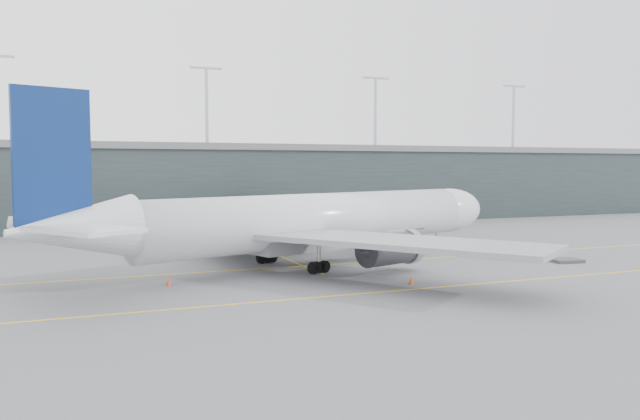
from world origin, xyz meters
name	(u,v)px	position (x,y,z in m)	size (l,w,h in m)	color
ground	(250,263)	(0.00, 0.00, 0.00)	(320.00, 320.00, 0.00)	#535358
taxiline_a	(260,269)	(0.00, -4.00, 0.01)	(160.00, 0.25, 0.02)	yellow
taxiline_b	(313,298)	(0.00, -20.00, 0.01)	(160.00, 0.25, 0.02)	yellow
taxiline_lead_main	(247,242)	(5.00, 20.00, 0.01)	(0.25, 60.00, 0.02)	yellow
terminal	(173,184)	(0.00, 58.00, 7.62)	(240.00, 36.00, 29.00)	#1E2A2A
main_aircraft	(315,221)	(6.61, -3.51, 4.90)	(60.57, 55.84, 17.47)	silver
jet_bridge	(314,210)	(16.09, 21.20, 4.35)	(14.29, 43.72, 5.81)	#28272C
gse_cart	(520,252)	(30.60, -8.87, 0.93)	(2.67, 1.94, 1.67)	red
baggage_dolly	(566,260)	(34.26, -12.44, 0.20)	(3.35, 2.68, 0.34)	#38383D
uld_a	(204,247)	(-3.51, 8.97, 0.92)	(2.09, 1.75, 1.75)	#35353A
uld_b	(218,245)	(-1.31, 10.59, 0.89)	(2.12, 1.82, 1.69)	#35353A
uld_c	(239,244)	(1.48, 10.90, 0.90)	(2.00, 1.65, 1.71)	#35353A
cone_nose	(546,253)	(35.98, -7.18, 0.32)	(0.40, 0.40, 0.63)	#EE4A0D
cone_wing_stbd	(411,280)	(10.72, -17.75, 0.36)	(0.46, 0.46, 0.73)	#CF470B
cone_wing_port	(304,243)	(11.29, 12.72, 0.38)	(0.48, 0.48, 0.76)	#FE650E
cone_tail	(168,281)	(-10.50, -9.85, 0.37)	(0.47, 0.47, 0.74)	#EE420D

